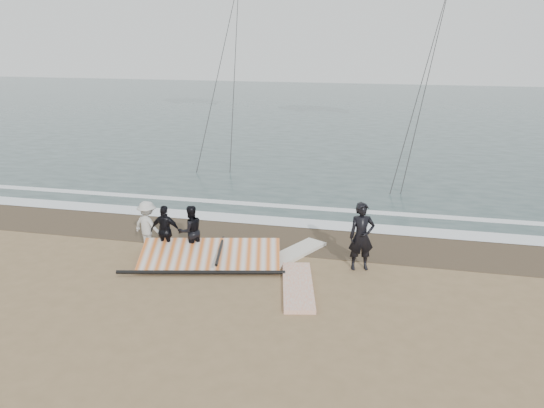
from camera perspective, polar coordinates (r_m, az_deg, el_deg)
The scene contains 10 objects.
ground at distance 13.14m, azimuth -4.05°, elevation -10.54°, with size 120.00×120.00×0.00m, color #8C704C.
sea at distance 44.62m, azimuth 8.19°, elevation 9.69°, with size 120.00×54.00×0.02m, color #233838.
wet_sand at distance 17.10m, azimuth 0.22°, elevation -3.52°, with size 120.00×2.80×0.01m, color #4C3D2B.
foam_near at distance 18.37m, azimuth 1.16°, elevation -1.90°, with size 120.00×0.90×0.01m, color white.
foam_far at distance 19.95m, azimuth 2.13°, elevation -0.28°, with size 120.00×0.45×0.01m, color white.
man_main at distance 14.69m, azimuth 9.60°, elevation -3.46°, with size 0.70×0.46×1.92m, color black.
board_white at distance 13.79m, azimuth 2.80°, elevation -8.81°, with size 0.76×2.71×0.11m, color silver.
board_cream at distance 15.70m, azimuth 2.24°, elevation -5.36°, with size 0.67×2.50×0.10m, color silver.
trio_cluster at distance 15.90m, azimuth -11.33°, elevation -2.63°, with size 2.43×0.99×1.55m.
sail_rig at distance 15.29m, azimuth -6.74°, elevation -5.55°, with size 4.48×2.52×0.51m.
Camera 1 is at (3.40, -11.05, 6.25)m, focal length 35.00 mm.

